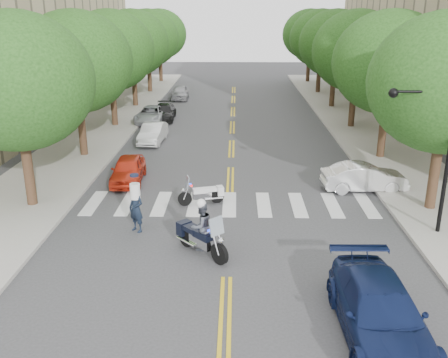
{
  "coord_description": "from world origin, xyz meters",
  "views": [
    {
      "loc": [
        0.26,
        -14.51,
        8.42
      ],
      "look_at": [
        -0.24,
        6.24,
        1.3
      ],
      "focal_mm": 40.0,
      "sensor_mm": 36.0,
      "label": 1
    }
  ],
  "objects_px": {
    "motorcycle_parked": "(205,194)",
    "sedan_blue": "(380,312)",
    "convertible": "(364,177)",
    "motorcycle_police": "(200,230)",
    "officer_standing": "(136,209)"
  },
  "relations": [
    {
      "from": "motorcycle_parked",
      "to": "convertible",
      "type": "height_order",
      "value": "motorcycle_parked"
    },
    {
      "from": "officer_standing",
      "to": "convertible",
      "type": "distance_m",
      "value": 11.28
    },
    {
      "from": "sedan_blue",
      "to": "motorcycle_parked",
      "type": "bearing_deg",
      "value": 117.8
    },
    {
      "from": "sedan_blue",
      "to": "convertible",
      "type": "bearing_deg",
      "value": 77.5
    },
    {
      "from": "officer_standing",
      "to": "motorcycle_police",
      "type": "bearing_deg",
      "value": 1.72
    },
    {
      "from": "motorcycle_police",
      "to": "sedan_blue",
      "type": "relative_size",
      "value": 0.41
    },
    {
      "from": "motorcycle_parked",
      "to": "motorcycle_police",
      "type": "bearing_deg",
      "value": 165.1
    },
    {
      "from": "motorcycle_parked",
      "to": "officer_standing",
      "type": "distance_m",
      "value": 3.97
    },
    {
      "from": "convertible",
      "to": "sedan_blue",
      "type": "height_order",
      "value": "sedan_blue"
    },
    {
      "from": "officer_standing",
      "to": "sedan_blue",
      "type": "distance_m",
      "value": 10.17
    },
    {
      "from": "motorcycle_parked",
      "to": "sedan_blue",
      "type": "bearing_deg",
      "value": -167.69
    },
    {
      "from": "motorcycle_police",
      "to": "motorcycle_parked",
      "type": "xyz_separation_m",
      "value": [
        -0.13,
        4.88,
        -0.47
      ]
    },
    {
      "from": "motorcycle_parked",
      "to": "convertible",
      "type": "xyz_separation_m",
      "value": [
        7.6,
        1.93,
        0.19
      ]
    },
    {
      "from": "motorcycle_police",
      "to": "sedan_blue",
      "type": "bearing_deg",
      "value": 94.61
    },
    {
      "from": "motorcycle_parked",
      "to": "sedan_blue",
      "type": "distance_m",
      "value": 10.91
    }
  ]
}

